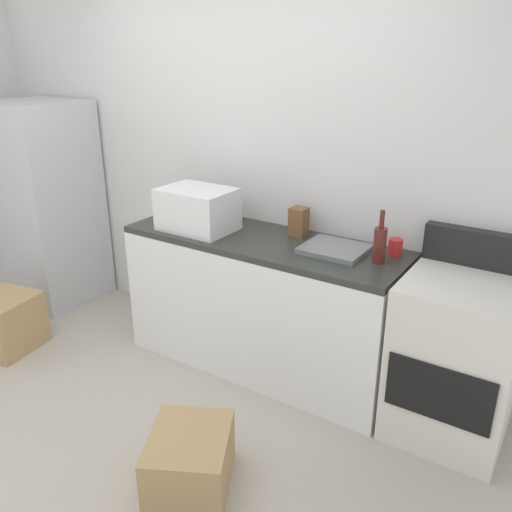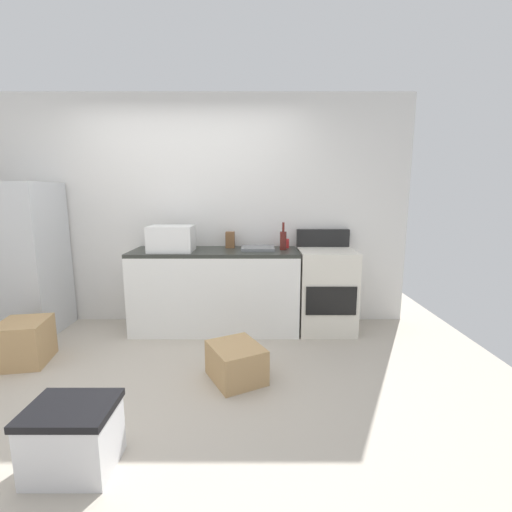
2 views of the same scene
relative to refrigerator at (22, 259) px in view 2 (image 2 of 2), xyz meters
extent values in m
plane|color=#B2A899|center=(1.75, -1.15, -0.81)|extent=(6.00, 6.00, 0.00)
cube|color=silver|center=(1.75, 0.40, 0.49)|extent=(5.00, 0.10, 2.60)
cube|color=white|center=(2.05, 0.05, -0.38)|extent=(1.80, 0.60, 0.86)
cube|color=#2D302B|center=(2.05, 0.05, 0.07)|extent=(1.80, 0.60, 0.04)
cube|color=silver|center=(0.00, 0.00, 0.00)|extent=(0.68, 0.66, 1.62)
cube|color=silver|center=(3.27, 0.05, -0.36)|extent=(0.60, 0.60, 0.90)
cube|color=black|center=(3.27, -0.25, -0.39)|extent=(0.52, 0.02, 0.30)
cube|color=black|center=(3.27, 0.31, 0.19)|extent=(0.60, 0.08, 0.20)
cube|color=white|center=(1.60, -0.03, 0.22)|extent=(0.46, 0.34, 0.27)
cube|color=slate|center=(2.52, 0.09, 0.10)|extent=(0.36, 0.32, 0.03)
cylinder|color=#591E19|center=(2.79, 0.07, 0.19)|extent=(0.07, 0.07, 0.20)
cylinder|color=#591E19|center=(2.79, 0.07, 0.34)|extent=(0.03, 0.03, 0.10)
cylinder|color=red|center=(2.83, 0.22, 0.14)|extent=(0.08, 0.08, 0.10)
cube|color=brown|center=(2.21, 0.22, 0.18)|extent=(0.10, 0.10, 0.18)
cube|color=tan|center=(0.43, -0.76, -0.62)|extent=(0.45, 0.48, 0.39)
cube|color=tan|center=(2.33, -1.05, -0.67)|extent=(0.54, 0.57, 0.29)
cube|color=silver|center=(1.50, -2.01, -0.64)|extent=(0.44, 0.34, 0.34)
cube|color=black|center=(1.50, -2.01, -0.45)|extent=(0.46, 0.36, 0.04)
camera|label=1|loc=(3.71, -2.57, 1.20)|focal=37.33mm
camera|label=2|loc=(2.50, -3.74, 0.69)|focal=24.81mm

